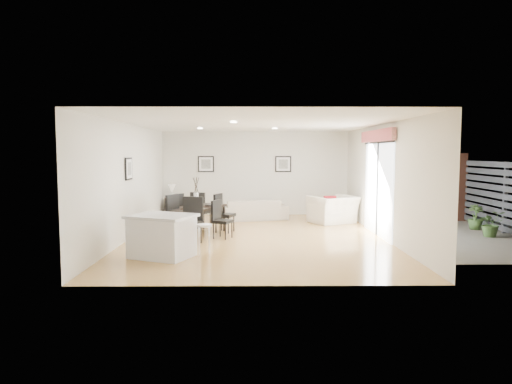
{
  "coord_description": "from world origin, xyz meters",
  "views": [
    {
      "loc": [
        -0.1,
        -10.79,
        2.03
      ],
      "look_at": [
        -0.01,
        0.4,
        1.05
      ],
      "focal_mm": 32.0,
      "sensor_mm": 36.0,
      "label": 1
    }
  ],
  "objects_px": {
    "dining_chair_wfar": "(174,211)",
    "coffee_table": "(186,220)",
    "sofa": "(252,210)",
    "dining_chair_efar": "(222,211)",
    "armchair": "(333,210)",
    "dining_table": "(196,210)",
    "dining_chair_enear": "(220,217)",
    "side_table": "(172,207)",
    "bar_stool": "(204,229)",
    "dining_chair_head": "(192,218)",
    "dining_chair_wnear": "(169,214)",
    "kitchen_island": "(162,236)",
    "dining_chair_foot": "(200,208)"
  },
  "relations": [
    {
      "from": "bar_stool",
      "to": "side_table",
      "type": "bearing_deg",
      "value": 105.85
    },
    {
      "from": "dining_chair_efar",
      "to": "side_table",
      "type": "height_order",
      "value": "dining_chair_efar"
    },
    {
      "from": "armchair",
      "to": "dining_chair_enear",
      "type": "height_order",
      "value": "dining_chair_enear"
    },
    {
      "from": "armchair",
      "to": "dining_table",
      "type": "bearing_deg",
      "value": 0.99
    },
    {
      "from": "dining_chair_enear",
      "to": "side_table",
      "type": "xyz_separation_m",
      "value": [
        -1.78,
        3.76,
        -0.22
      ]
    },
    {
      "from": "dining_chair_head",
      "to": "bar_stool",
      "type": "distance_m",
      "value": 1.37
    },
    {
      "from": "dining_table",
      "to": "dining_chair_efar",
      "type": "distance_m",
      "value": 0.75
    },
    {
      "from": "kitchen_island",
      "to": "bar_stool",
      "type": "bearing_deg",
      "value": 22.8
    },
    {
      "from": "dining_chair_head",
      "to": "coffee_table",
      "type": "xyz_separation_m",
      "value": [
        -0.47,
        2.32,
        -0.4
      ]
    },
    {
      "from": "dining_chair_foot",
      "to": "sofa",
      "type": "bearing_deg",
      "value": -107.67
    },
    {
      "from": "dining_table",
      "to": "sofa",
      "type": "bearing_deg",
      "value": 85.15
    },
    {
      "from": "dining_chair_wnear",
      "to": "kitchen_island",
      "type": "height_order",
      "value": "dining_chair_wnear"
    },
    {
      "from": "dining_chair_efar",
      "to": "bar_stool",
      "type": "bearing_deg",
      "value": -162.04
    },
    {
      "from": "dining_chair_wnear",
      "to": "kitchen_island",
      "type": "relative_size",
      "value": 0.73
    },
    {
      "from": "dining_chair_wfar",
      "to": "dining_chair_wnear",
      "type": "bearing_deg",
      "value": 35.4
    },
    {
      "from": "bar_stool",
      "to": "dining_chair_wnear",
      "type": "bearing_deg",
      "value": 118.78
    },
    {
      "from": "armchair",
      "to": "dining_table",
      "type": "height_order",
      "value": "armchair"
    },
    {
      "from": "dining_chair_wnear",
      "to": "dining_chair_foot",
      "type": "xyz_separation_m",
      "value": [
        0.56,
        1.51,
        -0.04
      ]
    },
    {
      "from": "sofa",
      "to": "side_table",
      "type": "xyz_separation_m",
      "value": [
        -2.54,
        0.81,
        -0.02
      ]
    },
    {
      "from": "armchair",
      "to": "dining_chair_enear",
      "type": "bearing_deg",
      "value": 10.31
    },
    {
      "from": "dining_chair_wfar",
      "to": "dining_chair_foot",
      "type": "distance_m",
      "value": 0.88
    },
    {
      "from": "dining_chair_enear",
      "to": "dining_chair_head",
      "type": "distance_m",
      "value": 0.88
    },
    {
      "from": "dining_chair_wnear",
      "to": "coffee_table",
      "type": "relative_size",
      "value": 1.18
    },
    {
      "from": "dining_table",
      "to": "side_table",
      "type": "height_order",
      "value": "dining_table"
    },
    {
      "from": "sofa",
      "to": "dining_chair_efar",
      "type": "distance_m",
      "value": 2.25
    },
    {
      "from": "armchair",
      "to": "dining_chair_enear",
      "type": "xyz_separation_m",
      "value": [
        -3.09,
        -2.27,
        0.11
      ]
    },
    {
      "from": "dining_chair_head",
      "to": "dining_chair_wnear",
      "type": "bearing_deg",
      "value": 150.16
    },
    {
      "from": "armchair",
      "to": "kitchen_island",
      "type": "relative_size",
      "value": 0.83
    },
    {
      "from": "side_table",
      "to": "dining_chair_foot",
      "type": "bearing_deg",
      "value": -63.74
    },
    {
      "from": "armchair",
      "to": "dining_chair_efar",
      "type": "bearing_deg",
      "value": -1.23
    },
    {
      "from": "side_table",
      "to": "bar_stool",
      "type": "relative_size",
      "value": 0.9
    },
    {
      "from": "dining_chair_wfar",
      "to": "dining_chair_efar",
      "type": "distance_m",
      "value": 1.2
    },
    {
      "from": "dining_chair_wfar",
      "to": "coffee_table",
      "type": "xyz_separation_m",
      "value": [
        0.16,
        0.91,
        -0.38
      ]
    },
    {
      "from": "dining_chair_enear",
      "to": "sofa",
      "type": "bearing_deg",
      "value": 10.64
    },
    {
      "from": "dining_chair_wnear",
      "to": "dining_chair_foot",
      "type": "height_order",
      "value": "dining_chair_wnear"
    },
    {
      "from": "dining_table",
      "to": "dining_chair_wfar",
      "type": "bearing_deg",
      "value": 171.4
    },
    {
      "from": "armchair",
      "to": "side_table",
      "type": "bearing_deg",
      "value": -43.02
    },
    {
      "from": "dining_chair_enear",
      "to": "kitchen_island",
      "type": "distance_m",
      "value": 2.19
    },
    {
      "from": "sofa",
      "to": "dining_chair_enear",
      "type": "relative_size",
      "value": 2.34
    },
    {
      "from": "dining_table",
      "to": "bar_stool",
      "type": "bearing_deg",
      "value": -56.25
    },
    {
      "from": "dining_chair_head",
      "to": "coffee_table",
      "type": "relative_size",
      "value": 1.17
    },
    {
      "from": "dining_chair_wfar",
      "to": "coffee_table",
      "type": "distance_m",
      "value": 1.0
    },
    {
      "from": "sofa",
      "to": "coffee_table",
      "type": "bearing_deg",
      "value": 21.37
    },
    {
      "from": "dining_chair_enear",
      "to": "side_table",
      "type": "height_order",
      "value": "dining_chair_enear"
    },
    {
      "from": "dining_chair_foot",
      "to": "dining_chair_efar",
      "type": "bearing_deg",
      "value": 161.67
    },
    {
      "from": "dining_chair_head",
      "to": "kitchen_island",
      "type": "relative_size",
      "value": 0.72
    },
    {
      "from": "dining_chair_wfar",
      "to": "dining_chair_enear",
      "type": "height_order",
      "value": "dining_chair_wfar"
    },
    {
      "from": "dining_chair_wfar",
      "to": "bar_stool",
      "type": "distance_m",
      "value": 2.91
    },
    {
      "from": "dining_chair_enear",
      "to": "dining_chair_efar",
      "type": "height_order",
      "value": "dining_chair_efar"
    },
    {
      "from": "dining_chair_enear",
      "to": "bar_stool",
      "type": "relative_size",
      "value": 1.41
    }
  ]
}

